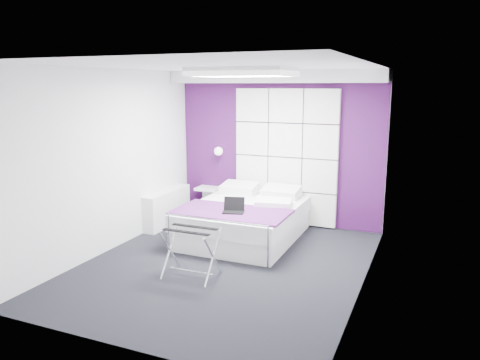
% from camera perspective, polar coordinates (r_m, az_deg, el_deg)
% --- Properties ---
extents(floor, '(4.40, 4.40, 0.00)m').
position_cam_1_polar(floor, '(6.38, -1.86, -10.28)').
color(floor, black).
rests_on(floor, ground).
extents(ceiling, '(4.40, 4.40, 0.00)m').
position_cam_1_polar(ceiling, '(5.93, -2.03, 13.74)').
color(ceiling, white).
rests_on(ceiling, wall_back).
extents(wall_back, '(3.60, 0.00, 3.60)m').
position_cam_1_polar(wall_back, '(8.05, 4.68, 3.85)').
color(wall_back, white).
rests_on(wall_back, floor).
extents(wall_left, '(0.00, 4.40, 4.40)m').
position_cam_1_polar(wall_left, '(6.96, -15.51, 2.27)').
color(wall_left, white).
rests_on(wall_left, floor).
extents(wall_right, '(0.00, 4.40, 4.40)m').
position_cam_1_polar(wall_right, '(5.52, 15.26, -0.06)').
color(wall_right, white).
rests_on(wall_right, floor).
extents(accent_wall, '(3.58, 0.02, 2.58)m').
position_cam_1_polar(accent_wall, '(8.04, 4.66, 3.84)').
color(accent_wall, '#3E0F44').
rests_on(accent_wall, wall_back).
extents(soffit, '(3.58, 0.50, 0.20)m').
position_cam_1_polar(soffit, '(7.74, 4.23, 12.46)').
color(soffit, white).
rests_on(soffit, wall_back).
extents(headboard, '(1.80, 0.08, 2.30)m').
position_cam_1_polar(headboard, '(7.96, 5.56, 2.80)').
color(headboard, silver).
rests_on(headboard, wall_back).
extents(skylight, '(1.36, 0.86, 0.12)m').
position_cam_1_polar(skylight, '(6.48, 0.27, 13.12)').
color(skylight, white).
rests_on(skylight, ceiling).
extents(wall_lamp, '(0.15, 0.15, 0.15)m').
position_cam_1_polar(wall_lamp, '(8.32, -2.53, 3.57)').
color(wall_lamp, white).
rests_on(wall_lamp, wall_back).
extents(radiator, '(0.22, 1.20, 0.60)m').
position_cam_1_polar(radiator, '(8.15, -8.86, -3.34)').
color(radiator, white).
rests_on(radiator, floor).
extents(bed, '(1.67, 2.01, 0.71)m').
position_cam_1_polar(bed, '(7.34, 0.54, -4.87)').
color(bed, white).
rests_on(bed, floor).
extents(nightstand, '(0.43, 0.33, 0.05)m').
position_cam_1_polar(nightstand, '(8.49, -3.85, -1.05)').
color(nightstand, white).
rests_on(nightstand, wall_back).
extents(luggage_rack, '(0.63, 0.47, 0.62)m').
position_cam_1_polar(luggage_rack, '(5.94, -6.00, -8.81)').
color(luggage_rack, silver).
rests_on(luggage_rack, floor).
extents(laptop, '(0.30, 0.22, 0.22)m').
position_cam_1_polar(laptop, '(6.75, -0.67, -3.50)').
color(laptop, black).
rests_on(laptop, bed).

